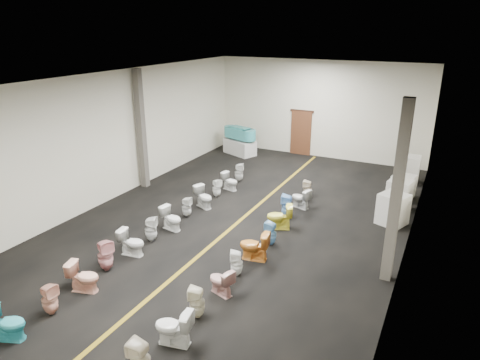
% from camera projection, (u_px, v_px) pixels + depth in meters
% --- Properties ---
extents(floor, '(16.00, 16.00, 0.00)m').
position_uv_depth(floor, '(242.00, 219.00, 13.96)').
color(floor, black).
rests_on(floor, ground).
extents(ceiling, '(16.00, 16.00, 0.00)m').
position_uv_depth(ceiling, '(243.00, 78.00, 12.42)').
color(ceiling, black).
rests_on(ceiling, ground).
extents(wall_back, '(10.00, 0.00, 10.00)m').
position_uv_depth(wall_back, '(319.00, 109.00, 19.91)').
color(wall_back, beige).
rests_on(wall_back, ground).
extents(wall_front, '(10.00, 0.00, 10.00)m').
position_uv_depth(wall_front, '(8.00, 284.00, 6.48)').
color(wall_front, beige).
rests_on(wall_front, ground).
extents(wall_left, '(0.00, 16.00, 16.00)m').
position_uv_depth(wall_left, '(118.00, 135.00, 15.31)').
color(wall_left, beige).
rests_on(wall_left, ground).
extents(wall_right, '(0.00, 16.00, 16.00)m').
position_uv_depth(wall_right, '(415.00, 177.00, 11.07)').
color(wall_right, beige).
rests_on(wall_right, ground).
extents(aisle_stripe, '(0.12, 15.60, 0.01)m').
position_uv_depth(aisle_stripe, '(242.00, 219.00, 13.96)').
color(aisle_stripe, olive).
rests_on(aisle_stripe, floor).
extents(back_door, '(1.00, 0.10, 2.10)m').
position_uv_depth(back_door, '(301.00, 133.00, 20.60)').
color(back_door, '#562D19').
rests_on(back_door, floor).
extents(door_frame, '(1.15, 0.08, 0.10)m').
position_uv_depth(door_frame, '(302.00, 111.00, 20.25)').
color(door_frame, '#331C11').
rests_on(door_frame, back_door).
extents(column_left, '(0.25, 0.25, 4.50)m').
position_uv_depth(column_left, '(141.00, 130.00, 16.04)').
color(column_left, '#59544C').
rests_on(column_left, floor).
extents(column_right, '(0.25, 0.25, 4.50)m').
position_uv_depth(column_right, '(397.00, 194.00, 9.92)').
color(column_right, '#59544C').
rests_on(column_right, floor).
extents(display_table, '(1.79, 1.34, 0.71)m').
position_uv_depth(display_table, '(240.00, 147.00, 20.84)').
color(display_table, silver).
rests_on(display_table, floor).
extents(bathtub, '(1.81, 1.01, 0.55)m').
position_uv_depth(bathtub, '(240.00, 133.00, 20.60)').
color(bathtub, teal).
rests_on(bathtub, display_table).
extents(appliance_crate_a, '(1.01, 1.01, 1.00)m').
position_uv_depth(appliance_crate_a, '(393.00, 209.00, 13.44)').
color(appliance_crate_a, silver).
rests_on(appliance_crate_a, floor).
extents(appliance_crate_b, '(0.85, 0.85, 1.01)m').
position_uv_depth(appliance_crate_b, '(399.00, 194.00, 14.61)').
color(appliance_crate_b, silver).
rests_on(appliance_crate_b, floor).
extents(appliance_crate_c, '(0.87, 0.87, 0.84)m').
position_uv_depth(appliance_crate_c, '(403.00, 187.00, 15.56)').
color(appliance_crate_c, beige).
rests_on(appliance_crate_c, floor).
extents(appliance_crate_d, '(0.78, 0.78, 1.08)m').
position_uv_depth(appliance_crate_d, '(409.00, 169.00, 17.03)').
color(appliance_crate_d, silver).
rests_on(appliance_crate_d, floor).
extents(toilet_left_0, '(0.84, 0.66, 0.75)m').
position_uv_depth(toilet_left_0, '(7.00, 323.00, 8.49)').
color(toilet_left_0, '#31A8B5').
rests_on(toilet_left_0, floor).
extents(toilet_left_1, '(0.37, 0.36, 0.74)m').
position_uv_depth(toilet_left_1, '(50.00, 299.00, 9.25)').
color(toilet_left_1, '#E7A58D').
rests_on(toilet_left_1, floor).
extents(toilet_left_2, '(0.82, 0.61, 0.75)m').
position_uv_depth(toilet_left_2, '(84.00, 277.00, 10.06)').
color(toilet_left_2, '#FCB79C').
rests_on(toilet_left_2, floor).
extents(toilet_left_3, '(0.51, 0.50, 0.86)m').
position_uv_depth(toilet_left_3, '(105.00, 255.00, 10.90)').
color(toilet_left_3, pink).
rests_on(toilet_left_3, floor).
extents(toilet_left_4, '(0.77, 0.51, 0.74)m').
position_uv_depth(toilet_left_4, '(132.00, 242.00, 11.66)').
color(toilet_left_4, white).
rests_on(toilet_left_4, floor).
extents(toilet_left_5, '(0.45, 0.44, 0.76)m').
position_uv_depth(toilet_left_5, '(151.00, 229.00, 12.39)').
color(toilet_left_5, silver).
rests_on(toilet_left_5, floor).
extents(toilet_left_6, '(0.77, 0.52, 0.73)m').
position_uv_depth(toilet_left_6, '(171.00, 218.00, 13.12)').
color(toilet_left_6, white).
rests_on(toilet_left_6, floor).
extents(toilet_left_7, '(0.35, 0.35, 0.68)m').
position_uv_depth(toilet_left_7, '(187.00, 207.00, 14.00)').
color(toilet_left_7, silver).
rests_on(toilet_left_7, floor).
extents(toilet_left_8, '(0.85, 0.68, 0.76)m').
position_uv_depth(toilet_left_8, '(204.00, 197.00, 14.72)').
color(toilet_left_8, silver).
rests_on(toilet_left_8, floor).
extents(toilet_left_9, '(0.41, 0.41, 0.68)m').
position_uv_depth(toilet_left_9, '(217.00, 188.00, 15.63)').
color(toilet_left_9, white).
rests_on(toilet_left_9, floor).
extents(toilet_left_10, '(0.73, 0.51, 0.68)m').
position_uv_depth(toilet_left_10, '(230.00, 181.00, 16.32)').
color(toilet_left_10, white).
rests_on(toilet_left_10, floor).
extents(toilet_left_11, '(0.43, 0.42, 0.76)m').
position_uv_depth(toilet_left_11, '(239.00, 173.00, 17.16)').
color(toilet_left_11, silver).
rests_on(toilet_left_11, floor).
extents(toilet_right_0, '(0.40, 0.39, 0.81)m').
position_uv_depth(toilet_right_0, '(140.00, 360.00, 7.51)').
color(toilet_right_0, beige).
rests_on(toilet_right_0, floor).
extents(toilet_right_1, '(0.83, 0.58, 0.78)m').
position_uv_depth(toilet_right_1, '(173.00, 327.00, 8.35)').
color(toilet_right_1, white).
rests_on(toilet_right_1, floor).
extents(toilet_right_2, '(0.42, 0.41, 0.73)m').
position_uv_depth(toilet_right_2, '(197.00, 302.00, 9.15)').
color(toilet_right_2, '#EEE5C7').
rests_on(toilet_right_2, floor).
extents(toilet_right_3, '(0.74, 0.56, 0.68)m').
position_uv_depth(toilet_right_3, '(221.00, 281.00, 9.95)').
color(toilet_right_3, '#D59D97').
rests_on(toilet_right_3, floor).
extents(toilet_right_4, '(0.41, 0.41, 0.68)m').
position_uv_depth(toilet_right_4, '(237.00, 263.00, 10.71)').
color(toilet_right_4, white).
rests_on(toilet_right_4, floor).
extents(toilet_right_5, '(0.86, 0.59, 0.81)m').
position_uv_depth(toilet_right_5, '(254.00, 246.00, 11.40)').
color(toilet_right_5, orange).
rests_on(toilet_right_5, floor).
extents(toilet_right_6, '(0.34, 0.33, 0.71)m').
position_uv_depth(toilet_right_6, '(271.00, 233.00, 12.21)').
color(toilet_right_6, '#73AFD9').
rests_on(toilet_right_6, floor).
extents(toilet_right_7, '(0.88, 0.70, 0.79)m').
position_uv_depth(toilet_right_7, '(279.00, 217.00, 13.16)').
color(toilet_right_7, '#F3E646').
rests_on(toilet_right_7, floor).
extents(toilet_right_8, '(0.43, 0.42, 0.81)m').
position_uv_depth(toilet_right_8, '(287.00, 206.00, 13.88)').
color(toilet_right_8, '#79B3F0').
rests_on(toilet_right_8, floor).
extents(toilet_right_9, '(0.77, 0.58, 0.70)m').
position_uv_depth(toilet_right_9, '(301.00, 198.00, 14.69)').
color(toilet_right_9, silver).
rests_on(toilet_right_9, floor).
extents(toilet_right_10, '(0.35, 0.35, 0.69)m').
position_uv_depth(toilet_right_10, '(308.00, 189.00, 15.48)').
color(toilet_right_10, beige).
rests_on(toilet_right_10, floor).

